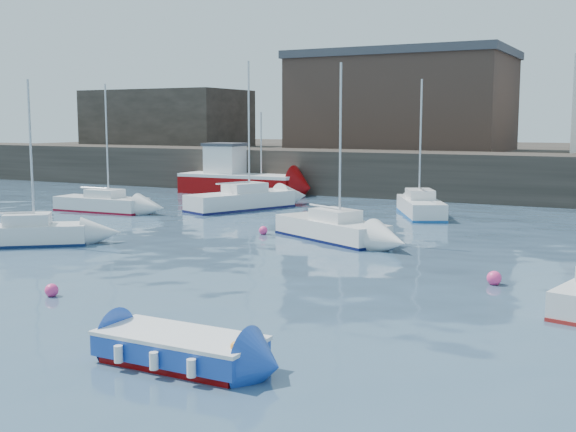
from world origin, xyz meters
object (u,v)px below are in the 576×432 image
at_px(buoy_near, 52,296).
at_px(sailboat_e, 102,203).
at_px(buoy_far, 263,234).
at_px(fishing_boat, 238,178).
at_px(blue_dinghy, 180,348).
at_px(sailboat_h, 241,200).
at_px(buoy_mid, 494,285).
at_px(sailboat_b, 331,228).
at_px(sailboat_f, 421,206).
at_px(sailboat_a, 22,234).

bearing_deg(buoy_near, sailboat_e, 127.79).
bearing_deg(buoy_far, fishing_boat, 124.84).
bearing_deg(sailboat_e, buoy_far, -13.97).
xyz_separation_m(sailboat_e, buoy_near, (12.31, -15.88, -0.46)).
relative_size(blue_dinghy, sailboat_h, 0.42).
xyz_separation_m(sailboat_h, buoy_mid, (16.94, -12.95, -0.55)).
bearing_deg(sailboat_h, sailboat_b, -39.55).
bearing_deg(buoy_mid, sailboat_b, 145.22).
relative_size(fishing_boat, buoy_near, 22.05).
xyz_separation_m(sailboat_f, sailboat_h, (-10.02, -1.95, 0.04)).
height_order(fishing_boat, buoy_mid, fishing_boat).
bearing_deg(blue_dinghy, sailboat_a, 147.84).
distance_m(buoy_near, buoy_mid, 13.29).
bearing_deg(buoy_mid, sailboat_e, 160.07).
relative_size(sailboat_a, buoy_far, 17.17).
bearing_deg(sailboat_f, blue_dinghy, -83.96).
bearing_deg(sailboat_b, buoy_mid, -34.78).
bearing_deg(buoy_far, sailboat_a, -136.26).
bearing_deg(blue_dinghy, buoy_mid, 68.24).
relative_size(fishing_boat, sailboat_e, 1.22).
xyz_separation_m(sailboat_a, buoy_mid, (18.59, 1.55, -0.47)).
bearing_deg(buoy_far, buoy_mid, -25.85).
relative_size(sailboat_e, sailboat_h, 0.84).
xyz_separation_m(fishing_boat, sailboat_f, (15.10, -6.02, -0.58)).
relative_size(sailboat_a, sailboat_f, 0.92).
distance_m(sailboat_f, buoy_mid, 16.43).
relative_size(sailboat_e, buoy_near, 18.04).
xyz_separation_m(sailboat_e, sailboat_h, (6.40, 4.48, 0.09)).
distance_m(sailboat_h, buoy_mid, 21.33).
bearing_deg(sailboat_e, sailboat_b, -10.81).
bearing_deg(buoy_near, sailboat_f, 79.56).
xyz_separation_m(blue_dinghy, buoy_mid, (4.22, 10.58, -0.38)).
distance_m(sailboat_a, buoy_mid, 18.66).
distance_m(buoy_near, buoy_far, 12.88).
xyz_separation_m(buoy_mid, buoy_far, (-11.27, 5.46, 0.00)).
bearing_deg(sailboat_b, buoy_near, -103.34).
xyz_separation_m(sailboat_a, sailboat_f, (11.67, 16.44, 0.04)).
relative_size(sailboat_f, buoy_mid, 16.02).
bearing_deg(buoy_near, blue_dinghy, -24.92).
relative_size(fishing_boat, buoy_mid, 19.06).
distance_m(sailboat_b, buoy_near, 13.31).
distance_m(sailboat_e, sailboat_h, 7.82).
distance_m(sailboat_e, sailboat_f, 17.64).
bearing_deg(fishing_boat, buoy_far, -55.16).
height_order(blue_dinghy, sailboat_b, sailboat_b).
bearing_deg(sailboat_e, sailboat_f, 21.37).
xyz_separation_m(blue_dinghy, fishing_boat, (-17.80, 31.49, 0.72)).
height_order(sailboat_a, sailboat_b, sailboat_b).
bearing_deg(sailboat_a, buoy_far, 43.74).
xyz_separation_m(sailboat_f, buoy_mid, (6.92, -14.89, -0.51)).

